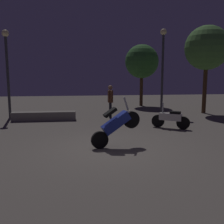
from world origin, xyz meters
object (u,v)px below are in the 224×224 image
(motorcycle_blue_foreground, at_px, (116,124))
(streetlamp_near, at_px, (7,62))
(motorcycle_white_parked_left, at_px, (171,118))
(person_rider_beside, at_px, (110,99))
(streetlamp_far, at_px, (163,60))

(motorcycle_blue_foreground, xyz_separation_m, streetlamp_near, (-4.90, 6.23, 2.22))
(motorcycle_blue_foreground, distance_m, motorcycle_white_parked_left, 3.76)
(person_rider_beside, bearing_deg, motorcycle_white_parked_left, -52.43)
(streetlamp_near, relative_size, streetlamp_far, 0.94)
(motorcycle_white_parked_left, relative_size, streetlamp_far, 0.29)
(motorcycle_white_parked_left, relative_size, streetlamp_near, 0.31)
(streetlamp_near, bearing_deg, person_rider_beside, -9.02)
(person_rider_beside, height_order, streetlamp_near, streetlamp_near)
(motorcycle_blue_foreground, bearing_deg, streetlamp_far, 47.28)
(streetlamp_far, bearing_deg, motorcycle_blue_foreground, -118.98)
(person_rider_beside, height_order, streetlamp_far, streetlamp_far)
(motorcycle_blue_foreground, bearing_deg, streetlamp_near, 114.46)
(motorcycle_white_parked_left, height_order, streetlamp_near, streetlamp_near)
(motorcycle_white_parked_left, bearing_deg, streetlamp_far, -70.09)
(motorcycle_blue_foreground, relative_size, streetlamp_near, 0.35)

